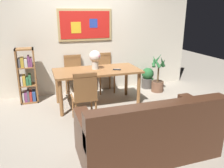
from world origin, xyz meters
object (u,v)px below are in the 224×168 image
at_px(dining_chair_near_left, 84,93).
at_px(leather_couch, 148,134).
at_px(bookshelf, 27,78).
at_px(dining_table, 97,74).
at_px(potted_palm, 158,79).
at_px(tv_remote, 117,69).
at_px(potted_ivy, 148,78).
at_px(flower_vase, 95,58).
at_px(dining_chair_far_right, 104,69).
at_px(dining_chair_far_left, 74,72).

relative_size(dining_chair_near_left, leather_couch, 0.51).
bearing_deg(bookshelf, dining_chair_near_left, -54.41).
xyz_separation_m(dining_table, dining_chair_near_left, (-0.41, -0.72, -0.11)).
bearing_deg(potted_palm, tv_remote, -158.79).
xyz_separation_m(bookshelf, potted_ivy, (2.82, 0.06, -0.27)).
xyz_separation_m(dining_chair_near_left, potted_ivy, (1.88, 1.37, -0.28)).
bearing_deg(flower_vase, tv_remote, -29.58).
xyz_separation_m(dining_table, leather_couch, (0.18, -1.90, -0.33)).
bearing_deg(potted_ivy, potted_palm, -72.60).
bearing_deg(dining_chair_far_right, dining_table, -116.06).
bearing_deg(flower_vase, leather_couch, -84.28).
relative_size(flower_vase, tv_remote, 2.33).
height_order(dining_table, dining_chair_near_left, dining_chair_near_left).
bearing_deg(bookshelf, tv_remote, -23.10).
height_order(dining_table, potted_palm, potted_palm).
xyz_separation_m(bookshelf, potted_palm, (2.92, -0.27, -0.21)).
distance_m(bookshelf, flower_vase, 1.49).
bearing_deg(bookshelf, dining_table, -23.59).
relative_size(dining_chair_far_right, tv_remote, 5.67).
relative_size(bookshelf, tv_remote, 7.12).
distance_m(dining_chair_near_left, potted_palm, 2.25).
distance_m(dining_table, potted_ivy, 1.65).
bearing_deg(potted_ivy, leather_couch, -116.81).
bearing_deg(potted_ivy, tv_remote, -144.40).
bearing_deg(dining_chair_far_left, flower_vase, -62.53).
relative_size(dining_chair_far_left, potted_ivy, 1.73).
relative_size(dining_chair_near_left, potted_palm, 1.00).
bearing_deg(dining_chair_far_right, flower_vase, -119.39).
bearing_deg(potted_palm, flower_vase, -171.12).
distance_m(dining_table, bookshelf, 1.48).
bearing_deg(dining_chair_far_left, dining_table, -64.01).
bearing_deg(tv_remote, leather_couch, -96.06).
bearing_deg(tv_remote, flower_vase, 150.42).
height_order(leather_couch, bookshelf, bookshelf).
xyz_separation_m(bookshelf, flower_vase, (1.33, -0.51, 0.44)).
bearing_deg(tv_remote, potted_palm, 21.21).
bearing_deg(tv_remote, dining_chair_far_right, 89.56).
relative_size(dining_chair_far_left, potted_palm, 1.00).
relative_size(leather_couch, tv_remote, 11.21).
relative_size(leather_couch, potted_palm, 1.98).
height_order(dining_chair_far_right, bookshelf, bookshelf).
distance_m(dining_chair_far_right, flower_vase, 0.90).
bearing_deg(dining_chair_far_right, dining_chair_far_left, -176.66).
bearing_deg(potted_palm, bookshelf, 174.78).
bearing_deg(leather_couch, flower_vase, 95.72).
height_order(dining_chair_far_right, flower_vase, flower_vase).
height_order(dining_chair_far_right, potted_palm, dining_chair_far_right).
relative_size(dining_chair_far_right, flower_vase, 2.44).
xyz_separation_m(dining_chair_far_left, tv_remote, (0.72, -0.87, 0.21)).
xyz_separation_m(dining_table, tv_remote, (0.37, -0.14, 0.10)).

